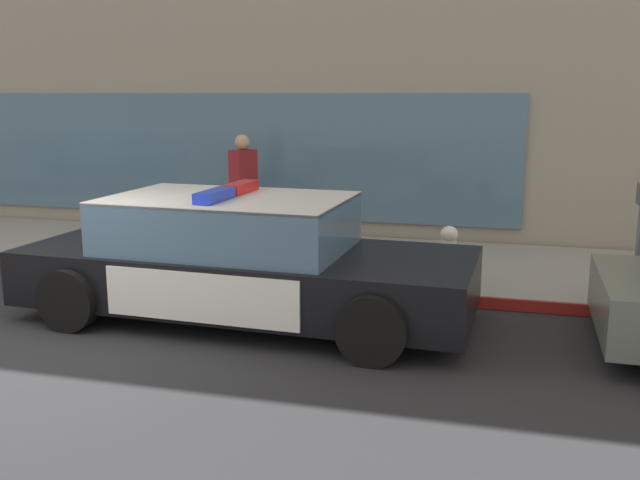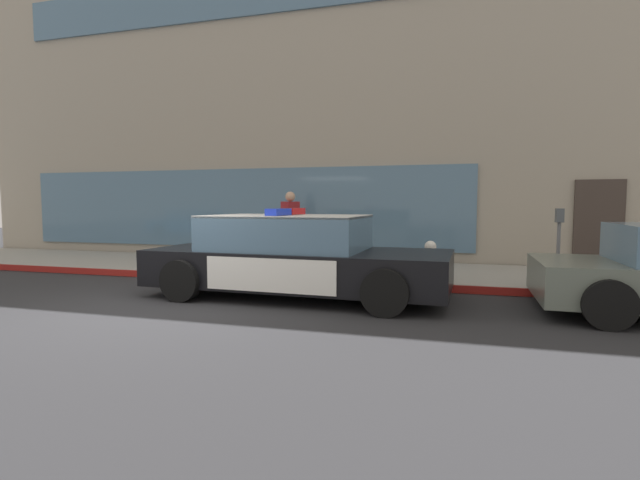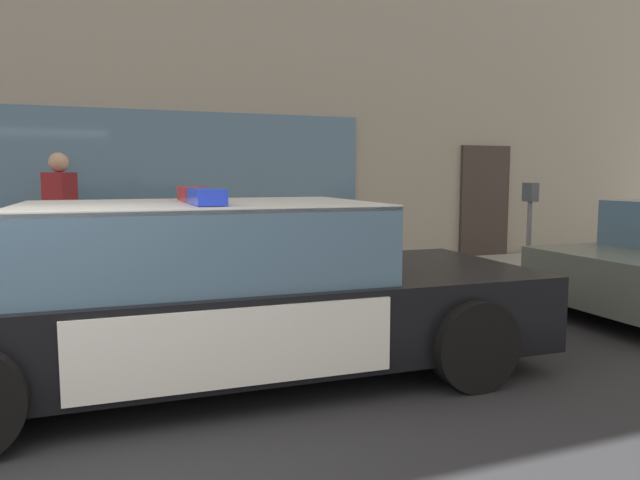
# 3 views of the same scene
# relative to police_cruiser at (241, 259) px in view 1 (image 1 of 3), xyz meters

# --- Properties ---
(ground) EXTENTS (48.00, 48.00, 0.00)m
(ground) POSITION_rel_police_cruiser_xyz_m (-1.76, -1.49, -0.68)
(ground) COLOR #262628
(sidewalk) EXTENTS (48.00, 3.10, 0.15)m
(sidewalk) POSITION_rel_police_cruiser_xyz_m (-1.76, 2.61, -0.61)
(sidewalk) COLOR gray
(sidewalk) RESTS_ON ground
(curb_red_paint) EXTENTS (28.80, 0.04, 0.14)m
(curb_red_paint) POSITION_rel_police_cruiser_xyz_m (-1.76, 1.04, -0.61)
(curb_red_paint) COLOR maroon
(curb_red_paint) RESTS_ON ground
(police_cruiser) EXTENTS (5.07, 2.24, 1.49)m
(police_cruiser) POSITION_rel_police_cruiser_xyz_m (0.00, 0.00, 0.00)
(police_cruiser) COLOR black
(police_cruiser) RESTS_ON ground
(fire_hydrant) EXTENTS (0.34, 0.39, 0.73)m
(fire_hydrant) POSITION_rel_police_cruiser_xyz_m (2.16, 1.58, -0.18)
(fire_hydrant) COLOR silver
(fire_hydrant) RESTS_ON sidewalk
(pedestrian_on_sidewalk) EXTENTS (0.40, 0.47, 1.71)m
(pedestrian_on_sidewalk) POSITION_rel_police_cruiser_xyz_m (-1.26, 3.33, 0.33)
(pedestrian_on_sidewalk) COLOR #23232D
(pedestrian_on_sidewalk) RESTS_ON sidewalk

